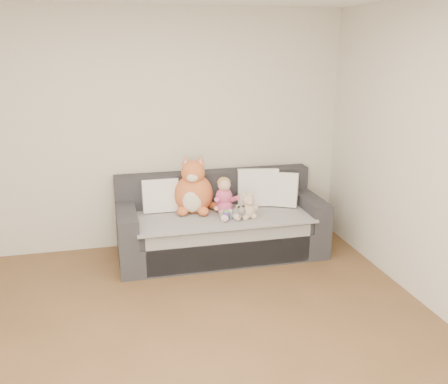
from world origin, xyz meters
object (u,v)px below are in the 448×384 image
at_px(toddler, 225,199).
at_px(plush_cat, 194,191).
at_px(sofa, 220,226).
at_px(teddy_bear, 248,208).
at_px(sippy_cup, 226,215).

xyz_separation_m(toddler, plush_cat, (-0.30, 0.16, 0.07)).
relative_size(sofa, teddy_bear, 7.89).
bearing_deg(plush_cat, teddy_bear, -19.78).
relative_size(toddler, teddy_bear, 1.45).
distance_m(sofa, sippy_cup, 0.37).
bearing_deg(sofa, toddler, -66.82).
height_order(sofa, toddler, toddler).
distance_m(teddy_bear, sippy_cup, 0.24).
relative_size(plush_cat, teddy_bear, 2.29).
distance_m(toddler, sippy_cup, 0.24).
height_order(toddler, teddy_bear, toddler).
relative_size(plush_cat, sippy_cup, 5.16).
distance_m(sofa, teddy_bear, 0.45).
relative_size(toddler, plush_cat, 0.63).
bearing_deg(sippy_cup, sofa, 89.66).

